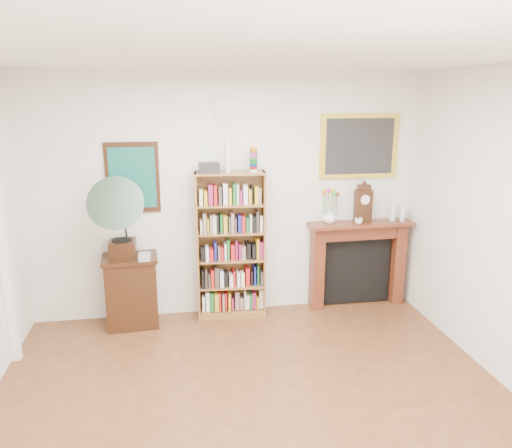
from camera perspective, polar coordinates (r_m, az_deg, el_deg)
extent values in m
cube|color=#502C18|center=(4.06, 1.36, -24.25)|extent=(4.50, 5.00, 0.01)
cube|color=white|center=(3.17, 1.69, 19.32)|extent=(4.50, 5.00, 0.01)
cube|color=silver|center=(5.75, -3.25, 3.16)|extent=(4.50, 0.01, 2.80)
cube|color=white|center=(5.24, -26.83, -3.51)|extent=(0.08, 0.08, 2.10)
cube|color=black|center=(5.67, -13.92, 5.16)|extent=(0.58, 0.03, 0.78)
cube|color=#135B51|center=(5.65, -13.93, 5.13)|extent=(0.50, 0.01, 0.67)
cube|color=white|center=(5.62, -3.38, 12.66)|extent=(0.26, 0.03, 0.30)
cube|color=silver|center=(5.60, -3.36, 12.66)|extent=(0.22, 0.01, 0.26)
cube|color=gold|center=(6.01, 11.71, 8.69)|extent=(0.95, 0.03, 0.75)
cube|color=#262628|center=(6.00, 11.77, 8.68)|extent=(0.82, 0.01, 0.65)
cube|color=brown|center=(5.70, -6.68, -2.68)|extent=(0.04, 0.28, 1.71)
cube|color=brown|center=(5.78, 0.88, -2.33)|extent=(0.04, 0.28, 1.71)
cube|color=brown|center=(5.54, -2.98, 5.84)|extent=(0.80, 0.33, 0.02)
cube|color=brown|center=(6.02, -2.77, -9.96)|extent=(0.80, 0.33, 0.07)
cube|color=brown|center=(5.85, -3.02, -2.14)|extent=(0.78, 0.07, 1.71)
cube|color=brown|center=(5.89, -2.81, -7.02)|extent=(0.75, 0.31, 0.02)
cube|color=brown|center=(5.78, -2.85, -4.04)|extent=(0.75, 0.31, 0.02)
cube|color=brown|center=(5.68, -2.89, -0.95)|extent=(0.75, 0.31, 0.02)
cube|color=brown|center=(5.61, -2.93, 2.23)|extent=(0.75, 0.31, 0.02)
cube|color=black|center=(5.79, -14.02, -7.45)|extent=(0.62, 0.47, 0.81)
cube|color=#532413|center=(6.08, 6.98, -4.96)|extent=(0.14, 0.19, 1.03)
cube|color=#532413|center=(6.44, 15.80, -4.30)|extent=(0.14, 0.19, 1.03)
cube|color=#532413|center=(6.11, 11.72, -0.84)|extent=(1.17, 0.21, 0.17)
cube|color=#532413|center=(6.06, 11.89, 0.01)|extent=(1.27, 0.33, 0.04)
cube|color=black|center=(6.32, 11.29, -5.18)|extent=(0.85, 0.09, 0.82)
cube|color=black|center=(5.68, -14.99, -2.67)|extent=(0.28, 0.28, 0.17)
cylinder|color=black|center=(5.66, -15.05, -1.78)|extent=(0.22, 0.22, 0.01)
cone|color=#2E4333|center=(5.40, -15.48, 1.62)|extent=(0.57, 0.71, 0.73)
cube|color=silver|center=(5.48, -12.61, -3.67)|extent=(0.12, 0.12, 0.08)
cube|color=black|center=(6.04, 12.14, 2.02)|extent=(0.20, 0.13, 0.39)
cylinder|color=white|center=(5.97, 12.38, 2.73)|extent=(0.11, 0.02, 0.11)
cube|color=black|center=(6.00, 12.25, 4.07)|extent=(0.15, 0.10, 0.07)
imported|color=white|center=(5.93, 8.41, 0.85)|extent=(0.17, 0.17, 0.16)
imported|color=silver|center=(5.96, 11.65, 0.33)|extent=(0.11, 0.11, 0.07)
cylinder|color=silver|center=(6.21, 15.38, 1.46)|extent=(0.07, 0.07, 0.24)
cylinder|color=silver|center=(6.23, 16.42, 1.26)|extent=(0.06, 0.06, 0.20)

